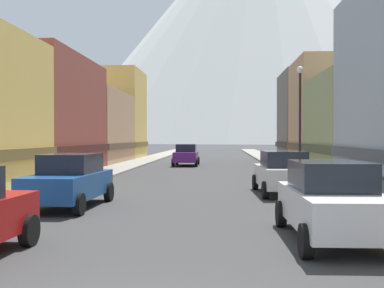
{
  "coord_description": "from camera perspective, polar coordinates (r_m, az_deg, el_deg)",
  "views": [
    {
      "loc": [
        1.28,
        -5.13,
        2.34
      ],
      "look_at": [
        -0.88,
        30.58,
        1.85
      ],
      "focal_mm": 44.86,
      "sensor_mm": 36.0,
      "label": 1
    }
  ],
  "objects": [
    {
      "name": "car_right_0",
      "position": [
        11.41,
        16.3,
        -6.48
      ],
      "size": [
        2.15,
        4.44,
        1.78
      ],
      "color": "silver",
      "rests_on": "ground"
    },
    {
      "name": "car_right_1",
      "position": [
        20.04,
        10.71,
        -3.34
      ],
      "size": [
        2.23,
        4.48,
        1.78
      ],
      "color": "silver",
      "rests_on": "ground"
    },
    {
      "name": "storefront_left_3",
      "position": [
        44.59,
        -14.3,
        1.77
      ],
      "size": [
        9.94,
        11.72,
        6.48
      ],
      "color": "tan",
      "rests_on": "ground"
    },
    {
      "name": "car_driving_0",
      "position": [
        39.74,
        -0.69,
        -1.29
      ],
      "size": [
        2.06,
        4.4,
        1.78
      ],
      "color": "#591E72",
      "rests_on": "ground"
    },
    {
      "name": "storefront_left_2",
      "position": [
        33.19,
        -19.45,
        3.01
      ],
      "size": [
        8.55,
        11.63,
        7.58
      ],
      "color": "brown",
      "rests_on": "ground"
    },
    {
      "name": "sidewalk_left",
      "position": [
        40.9,
        -7.16,
        -2.39
      ],
      "size": [
        2.5,
        100.0,
        0.15
      ],
      "primitive_type": "cube",
      "color": "gray",
      "rests_on": "ground"
    },
    {
      "name": "car_left_1",
      "position": [
        16.61,
        -14.38,
        -4.2
      ],
      "size": [
        2.2,
        4.46,
        1.78
      ],
      "color": "#19478C",
      "rests_on": "ground"
    },
    {
      "name": "storefront_left_4",
      "position": [
        53.89,
        -9.65,
        3.28
      ],
      "size": [
        7.16,
        8.03,
        9.73
      ],
      "color": "#D8B259",
      "rests_on": "ground"
    },
    {
      "name": "storefront_right_4",
      "position": [
        50.79,
        15.54,
        3.0
      ],
      "size": [
        9.07,
        8.82,
        8.96
      ],
      "color": "#66605B",
      "rests_on": "ground"
    },
    {
      "name": "storefront_right_3",
      "position": [
        41.97,
        17.16,
        3.37
      ],
      "size": [
        7.69,
        8.29,
        8.83
      ],
      "color": "tan",
      "rests_on": "ground"
    },
    {
      "name": "sidewalk_right",
      "position": [
        40.5,
        10.52,
        -2.43
      ],
      "size": [
        2.5,
        100.0,
        0.15
      ],
      "primitive_type": "cube",
      "color": "gray",
      "rests_on": "ground"
    },
    {
      "name": "streetlamp_right",
      "position": [
        25.41,
        12.72,
        4.49
      ],
      "size": [
        0.36,
        0.36,
        5.86
      ],
      "color": "black",
      "rests_on": "sidewalk_right"
    },
    {
      "name": "mountain_backdrop",
      "position": [
        274.05,
        8.45,
        14.58
      ],
      "size": [
        218.05,
        218.05,
        135.46
      ],
      "primitive_type": "cone",
      "color": "silver",
      "rests_on": "ground"
    }
  ]
}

